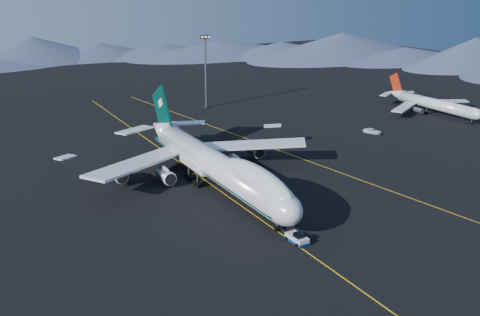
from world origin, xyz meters
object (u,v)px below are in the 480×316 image
pushback_tug (297,239)px  second_jet (432,104)px  boeing_747 (215,164)px  floodlight_mast (206,72)px  service_van (372,131)px

pushback_tug → second_jet: second_jet is taller
boeing_747 → floodlight_mast: 84.09m
boeing_747 → service_van: bearing=14.5°
second_jet → floodlight_mast: size_ratio=1.59×
boeing_747 → pushback_tug: bearing=-88.7°
service_van → floodlight_mast: bearing=93.5°
pushback_tug → floodlight_mast: (34.29, 108.27, 13.14)m
boeing_747 → second_jet: (102.28, 26.33, -2.09)m
boeing_747 → second_jet: bearing=14.4°
boeing_747 → pushback_tug: size_ratio=14.72×
service_van → floodlight_mast: size_ratio=0.21×
boeing_747 → service_van: size_ratio=12.72×
pushback_tug → second_jet: bearing=28.3°
second_jet → service_van: 38.76m
second_jet → service_van: bearing=175.3°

